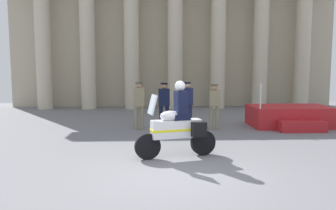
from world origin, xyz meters
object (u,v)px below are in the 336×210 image
officer_in_row_1 (164,102)px  officer_in_row_3 (214,103)px  officer_in_row_0 (139,102)px  reviewing_stand (290,117)px  officer_in_row_2 (187,101)px  motorcycle_with_rider (179,125)px

officer_in_row_1 → officer_in_row_3: size_ratio=1.04×
officer_in_row_0 → officer_in_row_1: (0.89, -0.14, -0.01)m
reviewing_stand → officer_in_row_3: size_ratio=1.79×
officer_in_row_0 → officer_in_row_3: bearing=173.4°
reviewing_stand → officer_in_row_3: reviewing_stand is taller
officer_in_row_2 → motorcycle_with_rider: (-0.59, -3.76, -0.21)m
officer_in_row_1 → motorcycle_with_rider: motorcycle_with_rider is taller
officer_in_row_0 → reviewing_stand: bearing=179.8°
officer_in_row_2 → motorcycle_with_rider: motorcycle_with_rider is taller
reviewing_stand → officer_in_row_2: officer_in_row_2 is taller
reviewing_stand → officer_in_row_1: officer_in_row_1 is taller
officer_in_row_0 → officer_in_row_1: 0.90m
reviewing_stand → motorcycle_with_rider: size_ratio=1.42×
reviewing_stand → officer_in_row_2: (-3.93, -0.40, 0.64)m
officer_in_row_1 → officer_in_row_2: 0.85m
reviewing_stand → officer_in_row_3: bearing=-170.3°
officer_in_row_2 → officer_in_row_3: size_ratio=1.05×
reviewing_stand → motorcycle_with_rider: 6.15m
reviewing_stand → officer_in_row_3: 3.08m
officer_in_row_3 → officer_in_row_1: bearing=-3.2°
reviewing_stand → officer_in_row_2: size_ratio=1.71×
officer_in_row_3 → officer_in_row_2: bearing=-10.9°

